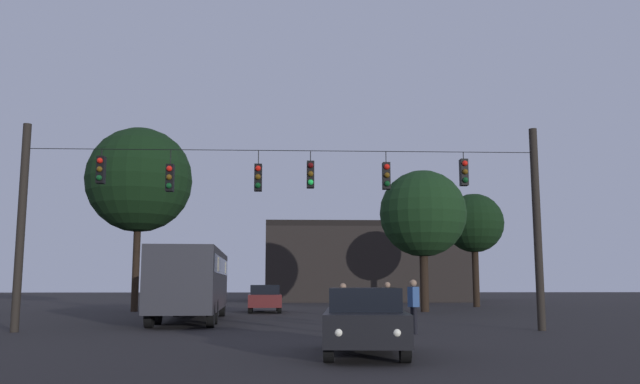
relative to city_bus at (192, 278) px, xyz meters
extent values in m
plane|color=black|center=(4.03, 1.67, -1.87)|extent=(168.00, 168.00, 0.00)
cylinder|color=black|center=(-4.93, -6.10, 1.70)|extent=(0.28, 0.28, 7.14)
cylinder|color=black|center=(12.98, -6.10, 1.70)|extent=(0.28, 0.28, 7.14)
cylinder|color=black|center=(4.03, -6.10, 4.40)|extent=(17.90, 0.02, 0.02)
cylinder|color=black|center=(-2.32, -6.10, 4.26)|extent=(0.03, 0.03, 0.26)
cube|color=black|center=(-2.32, -6.10, 3.65)|extent=(0.26, 0.32, 0.95)
sphere|color=red|center=(-2.32, -6.28, 3.95)|extent=(0.20, 0.20, 0.20)
sphere|color=#5B3D0C|center=(-2.32, -6.28, 3.65)|extent=(0.20, 0.20, 0.20)
sphere|color=#0C4219|center=(-2.32, -6.28, 3.35)|extent=(0.20, 0.20, 0.20)
cylinder|color=black|center=(0.07, -6.10, 4.13)|extent=(0.03, 0.03, 0.52)
cube|color=black|center=(0.07, -6.10, 3.39)|extent=(0.26, 0.32, 0.95)
sphere|color=red|center=(0.07, -6.28, 3.69)|extent=(0.20, 0.20, 0.20)
sphere|color=#5B3D0C|center=(0.07, -6.28, 3.39)|extent=(0.20, 0.20, 0.20)
sphere|color=#0C4219|center=(0.07, -6.28, 3.09)|extent=(0.20, 0.20, 0.20)
cylinder|color=black|center=(3.13, -6.10, 4.14)|extent=(0.03, 0.03, 0.49)
cube|color=black|center=(3.13, -6.10, 3.42)|extent=(0.26, 0.32, 0.95)
sphere|color=red|center=(3.13, -6.28, 3.72)|extent=(0.20, 0.20, 0.20)
sphere|color=#5B3D0C|center=(3.13, -6.28, 3.42)|extent=(0.20, 0.20, 0.20)
sphere|color=#0C4219|center=(3.13, -6.28, 3.12)|extent=(0.20, 0.20, 0.20)
cylinder|color=black|center=(4.97, -6.10, 4.20)|extent=(0.03, 0.03, 0.37)
cube|color=black|center=(4.97, -6.10, 3.54)|extent=(0.26, 0.32, 0.95)
sphere|color=#510A0A|center=(4.97, -6.28, 3.84)|extent=(0.20, 0.20, 0.20)
sphere|color=#5B3D0C|center=(4.97, -6.28, 3.54)|extent=(0.20, 0.20, 0.20)
sphere|color=#1EE04C|center=(4.97, -6.28, 3.24)|extent=(0.20, 0.20, 0.20)
cylinder|color=black|center=(7.65, -6.10, 4.19)|extent=(0.03, 0.03, 0.40)
cube|color=black|center=(7.65, -6.10, 3.51)|extent=(0.26, 0.32, 0.95)
sphere|color=red|center=(7.65, -6.28, 3.81)|extent=(0.20, 0.20, 0.20)
sphere|color=#5B3D0C|center=(7.65, -6.28, 3.51)|extent=(0.20, 0.20, 0.20)
sphere|color=#0C4219|center=(7.65, -6.28, 3.21)|extent=(0.20, 0.20, 0.20)
cylinder|color=black|center=(10.42, -6.10, 4.26)|extent=(0.03, 0.03, 0.25)
cube|color=black|center=(10.42, -6.10, 3.66)|extent=(0.26, 0.32, 0.95)
sphere|color=red|center=(10.42, -6.28, 3.96)|extent=(0.20, 0.20, 0.20)
sphere|color=#5B3D0C|center=(10.42, -6.28, 3.66)|extent=(0.20, 0.20, 0.20)
sphere|color=#0C4219|center=(10.42, -6.28, 3.36)|extent=(0.20, 0.20, 0.20)
cube|color=#2D2D33|center=(0.00, 0.01, -0.12)|extent=(3.11, 11.12, 2.50)
cube|color=black|center=(0.00, 0.01, 0.49)|extent=(3.11, 10.47, 0.70)
cylinder|color=black|center=(-1.33, 3.90, -1.37)|extent=(0.34, 1.01, 1.00)
cylinder|color=black|center=(0.89, 4.02, -1.37)|extent=(0.34, 1.01, 1.00)
cylinder|color=black|center=(-0.99, -2.25, -1.37)|extent=(0.34, 1.01, 1.00)
cylinder|color=black|center=(1.23, -2.13, -1.37)|extent=(0.34, 1.01, 1.00)
cylinder|color=black|center=(-0.88, -4.23, -1.37)|extent=(0.34, 1.01, 1.00)
cylinder|color=black|center=(1.34, -4.10, -1.37)|extent=(0.34, 1.01, 1.00)
cube|color=beige|center=(-0.18, 3.30, 0.49)|extent=(2.60, 0.94, 0.56)
cube|color=beige|center=(0.15, -2.74, 0.49)|extent=(2.60, 0.94, 0.56)
cube|color=black|center=(6.03, -13.45, -1.21)|extent=(2.14, 4.43, 0.68)
cube|color=black|center=(6.04, -13.30, -0.61)|extent=(1.77, 2.44, 0.52)
cylinder|color=black|center=(6.70, -14.93, -1.55)|extent=(0.27, 0.66, 0.64)
cylinder|color=black|center=(5.13, -14.80, -1.55)|extent=(0.27, 0.66, 0.64)
cylinder|color=black|center=(6.93, -12.10, -1.55)|extent=(0.27, 0.66, 0.64)
cylinder|color=black|center=(5.36, -11.97, -1.55)|extent=(0.27, 0.66, 0.64)
sphere|color=white|center=(6.43, -15.59, -1.21)|extent=(0.18, 0.18, 0.18)
sphere|color=white|center=(5.29, -15.50, -1.21)|extent=(0.18, 0.18, 0.18)
cube|color=#511919|center=(2.79, 8.48, -1.21)|extent=(2.00, 4.38, 0.68)
cube|color=black|center=(2.79, 8.33, -0.61)|extent=(1.69, 2.39, 0.52)
cylinder|color=black|center=(1.93, 9.86, -1.55)|extent=(0.25, 0.65, 0.64)
cylinder|color=black|center=(3.51, 9.94, -1.55)|extent=(0.25, 0.65, 0.64)
cylinder|color=black|center=(2.06, 7.03, -1.55)|extent=(0.25, 0.65, 0.64)
cylinder|color=black|center=(3.64, 7.10, -1.55)|extent=(0.25, 0.65, 0.64)
sphere|color=white|center=(2.11, 10.55, -1.21)|extent=(0.18, 0.18, 0.18)
sphere|color=white|center=(3.26, 10.61, -1.21)|extent=(0.18, 0.18, 0.18)
cylinder|color=black|center=(8.31, -7.50, -1.43)|extent=(0.14, 0.14, 0.86)
cylinder|color=black|center=(8.26, -7.35, -1.43)|extent=(0.14, 0.14, 0.86)
cube|color=#2D4C7F|center=(8.28, -7.42, -0.68)|extent=(0.34, 0.42, 0.65)
sphere|color=#8C6B51|center=(8.28, -7.42, -0.24)|extent=(0.23, 0.23, 0.23)
cylinder|color=black|center=(7.85, -4.55, -1.45)|extent=(0.14, 0.14, 0.83)
cylinder|color=black|center=(7.89, -4.40, -1.45)|extent=(0.14, 0.14, 0.83)
cube|color=#4C4C56|center=(7.87, -4.47, -0.73)|extent=(0.32, 0.41, 0.62)
sphere|color=#8C6B51|center=(7.87, -4.47, -0.31)|extent=(0.22, 0.22, 0.22)
cylinder|color=black|center=(6.00, -7.42, -1.46)|extent=(0.14, 0.14, 0.81)
cylinder|color=black|center=(5.99, -7.26, -1.46)|extent=(0.14, 0.14, 0.81)
cube|color=black|center=(6.00, -7.34, -0.76)|extent=(0.25, 0.37, 0.60)
sphere|color=#8C6B51|center=(6.00, -7.34, -0.35)|extent=(0.22, 0.22, 0.22)
cube|color=black|center=(11.04, 32.70, 1.35)|extent=(17.99, 13.38, 6.43)
cube|color=black|center=(11.04, 32.70, 4.81)|extent=(17.99, 13.38, 0.50)
cylinder|color=black|center=(-4.73, 9.56, 0.88)|extent=(0.41, 0.41, 5.50)
sphere|color=black|center=(-4.73, 9.56, 5.79)|extent=(6.18, 6.18, 6.18)
cylinder|color=black|center=(11.89, 8.59, 0.07)|extent=(0.49, 0.49, 3.88)
sphere|color=black|center=(11.89, 8.59, 3.77)|extent=(5.03, 5.03, 5.03)
cylinder|color=black|center=(16.94, 15.89, 0.30)|extent=(0.46, 0.46, 4.33)
sphere|color=black|center=(16.94, 15.89, 3.90)|extent=(4.09, 4.09, 4.09)
camera|label=1|loc=(4.38, -28.55, -0.23)|focal=36.38mm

